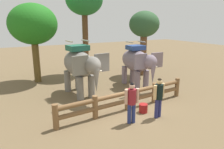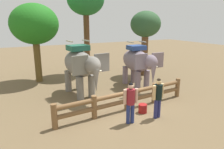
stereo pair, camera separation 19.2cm
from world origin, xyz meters
name	(u,v)px [view 1 (the left image)]	position (x,y,z in m)	size (l,w,h in m)	color
ground_plane	(130,111)	(0.00, 0.00, 0.00)	(60.00, 60.00, 0.00)	brown
log_fence	(127,98)	(0.00, 0.25, 0.61)	(7.25, 0.77, 1.05)	brown
elephant_near_left	(80,65)	(-1.26, 3.23, 1.76)	(2.09, 3.69, 3.14)	slate
elephant_center	(137,62)	(2.48, 3.04, 1.64)	(1.95, 3.41, 2.93)	slate
tourist_woman_in_black	(132,100)	(-0.59, -0.98, 1.02)	(0.62, 0.40, 1.77)	navy
tourist_man_in_blue	(159,95)	(0.74, -1.10, 1.04)	(0.63, 0.40, 1.81)	navy
tree_far_left	(144,27)	(4.72, 5.42, 3.76)	(2.28, 2.28, 4.91)	brown
tree_back_center	(33,25)	(-2.97, 7.34, 3.92)	(3.18, 3.18, 5.32)	brown
tree_far_right	(84,1)	(0.93, 7.92, 5.60)	(2.82, 2.82, 6.96)	brown
feed_bucket	(143,108)	(0.48, -0.38, 0.20)	(0.40, 0.40, 0.41)	maroon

